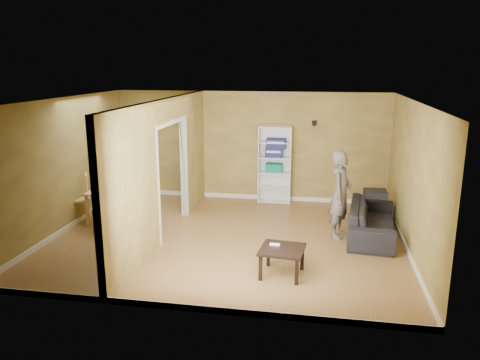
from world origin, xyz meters
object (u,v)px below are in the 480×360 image
bookshelf (275,164)px  sofa (372,215)px  chair_left (79,198)px  chair_far (131,194)px  coffee_table (282,252)px  person (341,187)px  chair_near (104,207)px  dining_table (115,195)px

bookshelf → sofa: bearing=-43.4°
chair_left → chair_far: size_ratio=1.09×
bookshelf → coffee_table: size_ratio=2.74×
chair_left → coffee_table: bearing=42.1°
person → coffee_table: 2.18m
person → bookshelf: 2.59m
bookshelf → chair_near: bearing=-139.2°
chair_left → chair_far: 1.08m
chair_near → coffee_table: bearing=-15.6°
dining_table → chair_left: chair_left is taller
sofa → person: (-0.62, -0.18, 0.58)m
sofa → chair_left: chair_left is taller
dining_table → sofa: bearing=1.5°
bookshelf → chair_left: bookshelf is taller
dining_table → chair_far: chair_far is taller
bookshelf → chair_near: 4.09m
coffee_table → chair_far: chair_far is taller
chair_near → chair_left: bearing=152.3°
chair_near → dining_table: bearing=95.4°
person → bookshelf: (-1.46, 2.14, -0.07)m
sofa → chair_near: (-5.16, -0.69, 0.11)m
bookshelf → chair_left: size_ratio=1.80×
sofa → bookshelf: bookshelf is taller
person → bookshelf: bearing=51.5°
chair_left → sofa: bearing=66.8°
dining_table → chair_near: size_ratio=1.05×
sofa → chair_far: (-5.06, 0.41, 0.06)m
chair_near → chair_far: (0.10, 1.11, -0.05)m
sofa → chair_left: (-5.96, -0.18, 0.10)m
sofa → bookshelf: size_ratio=1.17×
bookshelf → dining_table: 3.74m
sofa → coffee_table: (-1.55, -2.05, -0.03)m
dining_table → bookshelf: bearing=34.2°
dining_table → chair_left: 0.80m
bookshelf → chair_left: 4.45m
chair_left → chair_near: chair_near is taller
sofa → chair_near: 5.21m
chair_far → person: bearing=-169.1°
coffee_table → chair_left: 4.79m
coffee_table → chair_left: size_ratio=0.66×
chair_near → chair_far: chair_near is taller
bookshelf → dining_table: bookshelf is taller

